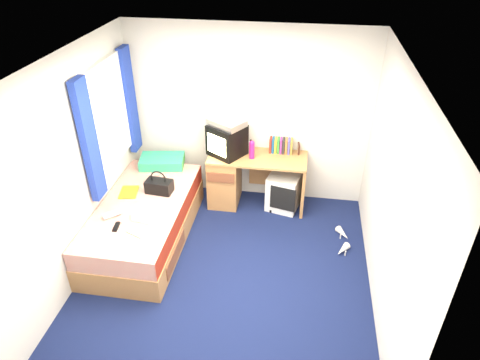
% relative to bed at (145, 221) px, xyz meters
% --- Properties ---
extents(ground, '(3.40, 3.40, 0.00)m').
position_rel_bed_xyz_m(ground, '(1.10, -0.46, -0.27)').
color(ground, '#0C1438').
rests_on(ground, ground).
extents(room_shell, '(3.40, 3.40, 3.40)m').
position_rel_bed_xyz_m(room_shell, '(1.10, -0.46, 1.18)').
color(room_shell, white).
rests_on(room_shell, ground).
extents(bed, '(1.01, 2.00, 0.54)m').
position_rel_bed_xyz_m(bed, '(0.00, 0.00, 0.00)').
color(bed, '#B5804B').
rests_on(bed, ground).
extents(pillow, '(0.64, 0.46, 0.13)m').
position_rel_bed_xyz_m(pillow, '(-0.03, 0.90, 0.34)').
color(pillow, teal).
rests_on(pillow, bed).
extents(desk, '(1.30, 0.55, 0.75)m').
position_rel_bed_xyz_m(desk, '(1.00, 0.98, 0.14)').
color(desk, '#B5804B').
rests_on(desk, ground).
extents(storage_cube, '(0.49, 0.49, 0.51)m').
position_rel_bed_xyz_m(storage_cube, '(1.64, 0.95, -0.01)').
color(storage_cube, silver).
rests_on(storage_cube, ground).
extents(crt_tv, '(0.56, 0.55, 0.42)m').
position_rel_bed_xyz_m(crt_tv, '(0.86, 0.98, 0.69)').
color(crt_tv, black).
rests_on(crt_tv, desk).
extents(vcr, '(0.54, 0.50, 0.08)m').
position_rel_bed_xyz_m(vcr, '(0.86, 0.98, 0.94)').
color(vcr, silver).
rests_on(vcr, crt_tv).
extents(book_row, '(0.31, 0.13, 0.20)m').
position_rel_bed_xyz_m(book_row, '(1.56, 1.14, 0.58)').
color(book_row, maroon).
rests_on(book_row, desk).
extents(picture_frame, '(0.04, 0.12, 0.14)m').
position_rel_bed_xyz_m(picture_frame, '(1.80, 1.15, 0.55)').
color(picture_frame, '#331811').
rests_on(picture_frame, desk).
extents(pink_water_bottle, '(0.07, 0.07, 0.22)m').
position_rel_bed_xyz_m(pink_water_bottle, '(1.20, 0.92, 0.59)').
color(pink_water_bottle, '#C51B6F').
rests_on(pink_water_bottle, desk).
extents(aerosol_can, '(0.06, 0.06, 0.17)m').
position_rel_bed_xyz_m(aerosol_can, '(1.16, 1.06, 0.57)').
color(aerosol_can, silver).
rests_on(aerosol_can, desk).
extents(handbag, '(0.34, 0.21, 0.30)m').
position_rel_bed_xyz_m(handbag, '(0.14, 0.26, 0.36)').
color(handbag, black).
rests_on(handbag, bed).
extents(towel, '(0.35, 0.31, 0.10)m').
position_rel_bed_xyz_m(towel, '(0.18, -0.26, 0.32)').
color(towel, silver).
rests_on(towel, bed).
extents(magazine, '(0.26, 0.31, 0.01)m').
position_rel_bed_xyz_m(magazine, '(-0.24, 0.19, 0.28)').
color(magazine, '#EEFA1B').
rests_on(magazine, bed).
extents(water_bottle, '(0.19, 0.19, 0.07)m').
position_rel_bed_xyz_m(water_bottle, '(-0.24, -0.31, 0.31)').
color(water_bottle, silver).
rests_on(water_bottle, bed).
extents(colour_swatch_fan, '(0.23, 0.14, 0.01)m').
position_rel_bed_xyz_m(colour_swatch_fan, '(0.13, -0.57, 0.28)').
color(colour_swatch_fan, orange).
rests_on(colour_swatch_fan, bed).
extents(remote_control, '(0.07, 0.17, 0.02)m').
position_rel_bed_xyz_m(remote_control, '(-0.12, -0.49, 0.28)').
color(remote_control, black).
rests_on(remote_control, bed).
extents(window_assembly, '(0.11, 1.42, 1.40)m').
position_rel_bed_xyz_m(window_assembly, '(-0.45, 0.44, 1.15)').
color(window_assembly, silver).
rests_on(window_assembly, room_shell).
extents(white_heels, '(0.21, 0.55, 0.09)m').
position_rel_bed_xyz_m(white_heels, '(2.43, 0.26, -0.23)').
color(white_heels, silver).
rests_on(white_heels, ground).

